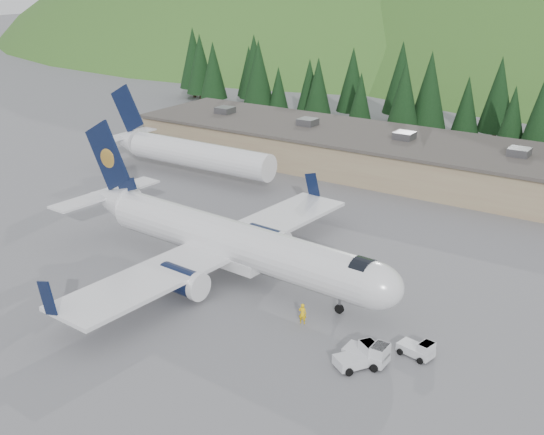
{
  "coord_description": "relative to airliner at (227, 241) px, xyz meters",
  "views": [
    {
      "loc": [
        34.29,
        -45.76,
        27.43
      ],
      "look_at": [
        0.0,
        6.0,
        4.0
      ],
      "focal_mm": 45.0,
      "sensor_mm": 36.0,
      "label": 1
    }
  ],
  "objects": [
    {
      "name": "baggage_tug_a",
      "position": [
        17.74,
        -6.37,
        -2.55
      ],
      "size": [
        3.21,
        1.96,
        1.71
      ],
      "rotation": [
        0.0,
        0.0,
        0.01
      ],
      "color": "silver",
      "rests_on": "ground"
    },
    {
      "name": "terminal_building",
      "position": [
        -3.92,
        37.92,
        -0.7
      ],
      "size": [
        71.0,
        17.0,
        6.1
      ],
      "color": "#90765B",
      "rests_on": "ground"
    },
    {
      "name": "baggage_tug_b",
      "position": [
        20.39,
        -3.63,
        -2.69
      ],
      "size": [
        2.84,
        2.0,
        1.4
      ],
      "rotation": [
        0.0,
        0.0,
        -0.2
      ],
      "color": "silver",
      "rests_on": "ground"
    },
    {
      "name": "baggage_tug_c",
      "position": [
        17.29,
        -7.05,
        -2.57
      ],
      "size": [
        3.06,
        3.49,
        1.68
      ],
      "rotation": [
        0.0,
        0.0,
        0.99
      ],
      "color": "silver",
      "rests_on": "ground"
    },
    {
      "name": "tree_line",
      "position": [
        -7.88,
        61.16,
        4.18
      ],
      "size": [
        112.03,
        18.98,
        13.56
      ],
      "color": "black",
      "rests_on": "ground"
    },
    {
      "name": "second_airliner",
      "position": [
        -23.83,
        21.92,
        0.0
      ],
      "size": [
        27.5,
        11.0,
        10.05
      ],
      "color": "white",
      "rests_on": "ground"
    },
    {
      "name": "ground",
      "position": [
        1.09,
        -0.08,
        -3.32
      ],
      "size": [
        600.0,
        600.0,
        0.0
      ],
      "primitive_type": "plane",
      "color": "slate"
    },
    {
      "name": "airliner",
      "position": [
        0.0,
        0.0,
        0.0
      ],
      "size": [
        37.54,
        35.24,
        12.46
      ],
      "rotation": [
        0.0,
        0.0,
        -0.08
      ],
      "color": "white",
      "rests_on": "ground"
    },
    {
      "name": "ramp_worker",
      "position": [
        10.67,
        -4.1,
        -2.43
      ],
      "size": [
        0.73,
        0.57,
        1.78
      ],
      "primitive_type": "imported",
      "rotation": [
        0.0,
        0.0,
        3.38
      ],
      "color": "yellow",
      "rests_on": "ground"
    }
  ]
}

